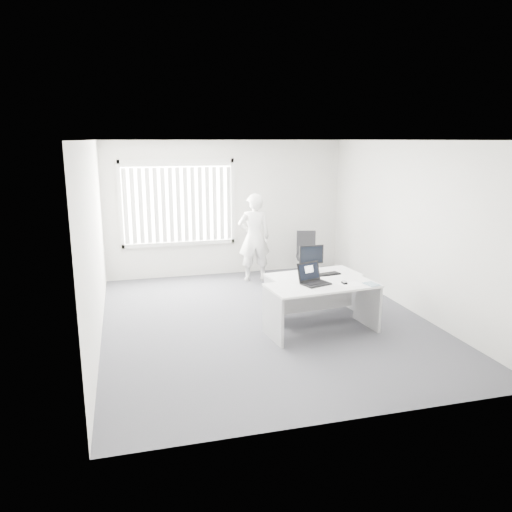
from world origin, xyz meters
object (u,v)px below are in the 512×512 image
object	(u,v)px
desk_near	(322,298)
office_chair	(306,262)
monitor	(311,258)
laptop	(316,274)
person	(254,237)
desk_far	(313,285)

from	to	relation	value
desk_near	office_chair	size ratio (longest dim) A/B	1.79
desk_near	monitor	xyz separation A→B (m)	(0.23, 1.06, 0.36)
desk_near	monitor	distance (m)	1.14
office_chair	laptop	distance (m)	3.20
desk_near	person	xyz separation A→B (m)	(-0.25, 3.00, 0.36)
person	laptop	world-z (taller)	person
desk_near	office_chair	world-z (taller)	office_chair
office_chair	person	size ratio (longest dim) A/B	0.53
person	desk_near	bearing A→B (deg)	99.95
desk_near	laptop	bearing A→B (deg)	154.81
desk_near	person	bearing A→B (deg)	88.67
desk_near	laptop	world-z (taller)	laptop
person	office_chair	bearing A→B (deg)	-173.54
office_chair	laptop	xyz separation A→B (m)	(-0.98, -2.99, 0.60)
monitor	desk_near	bearing A→B (deg)	-101.86
desk_near	monitor	size ratio (longest dim) A/B	4.02
desk_far	office_chair	size ratio (longest dim) A/B	1.66
desk_far	office_chair	bearing A→B (deg)	65.05
desk_far	person	distance (m)	2.29
office_chair	monitor	xyz separation A→B (m)	(-0.67, -1.97, 0.60)
office_chair	person	xyz separation A→B (m)	(-1.14, -0.02, 0.60)
desk_far	desk_near	bearing A→B (deg)	-109.37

